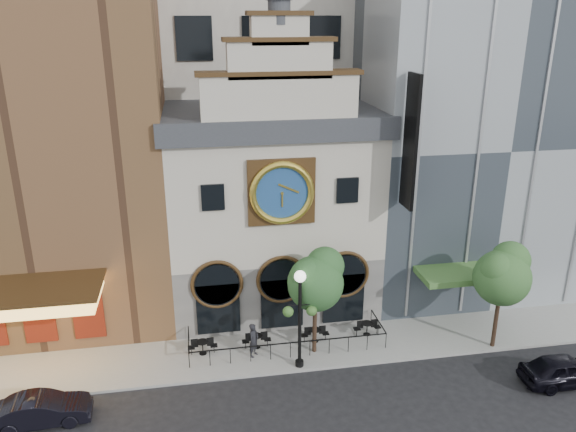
# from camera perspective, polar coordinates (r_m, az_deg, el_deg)

# --- Properties ---
(ground) EXTENTS (120.00, 120.00, 0.00)m
(ground) POSITION_cam_1_polar(r_m,az_deg,el_deg) (29.93, 0.66, -15.68)
(ground) COLOR black
(ground) RESTS_ON ground
(sidewalk) EXTENTS (44.00, 5.00, 0.15)m
(sidewalk) POSITION_cam_1_polar(r_m,az_deg,el_deg) (31.92, -0.18, -13.00)
(sidewalk) COLOR gray
(sidewalk) RESTS_ON ground
(clock_building) EXTENTS (12.60, 8.78, 18.65)m
(clock_building) POSITION_cam_1_polar(r_m,az_deg,el_deg) (33.82, -1.73, 1.39)
(clock_building) COLOR #605E5B
(clock_building) RESTS_ON ground
(theater_building) EXTENTS (14.00, 15.60, 25.00)m
(theater_building) POSITION_cam_1_polar(r_m,az_deg,el_deg) (35.26, -24.15, 10.35)
(theater_building) COLOR brown
(theater_building) RESTS_ON ground
(retail_building) EXTENTS (14.00, 14.40, 20.00)m
(retail_building) POSITION_cam_1_polar(r_m,az_deg,el_deg) (38.87, 17.24, 8.21)
(retail_building) COLOR gray
(retail_building) RESTS_ON ground
(cafe_railing) EXTENTS (10.60, 2.60, 0.90)m
(cafe_railing) POSITION_cam_1_polar(r_m,az_deg,el_deg) (31.64, -0.18, -12.20)
(cafe_railing) COLOR black
(cafe_railing) RESTS_ON sidewalk
(bistro_0) EXTENTS (1.58, 0.68, 0.90)m
(bistro_0) POSITION_cam_1_polar(r_m,az_deg,el_deg) (31.19, -8.67, -12.95)
(bistro_0) COLOR black
(bistro_0) RESTS_ON sidewalk
(bistro_1) EXTENTS (1.58, 0.68, 0.90)m
(bistro_1) POSITION_cam_1_polar(r_m,az_deg,el_deg) (31.40, -3.22, -12.48)
(bistro_1) COLOR black
(bistro_1) RESTS_ON sidewalk
(bistro_2) EXTENTS (1.58, 0.68, 0.90)m
(bistro_2) POSITION_cam_1_polar(r_m,az_deg,el_deg) (31.91, 2.75, -11.89)
(bistro_2) COLOR black
(bistro_2) RESTS_ON sidewalk
(bistro_3) EXTENTS (1.58, 0.68, 0.90)m
(bistro_3) POSITION_cam_1_polar(r_m,az_deg,el_deg) (32.78, 8.04, -11.16)
(bistro_3) COLOR black
(bistro_3) RESTS_ON sidewalk
(car_right) EXTENTS (4.52, 1.87, 1.53)m
(car_right) POSITION_cam_1_polar(r_m,az_deg,el_deg) (31.95, 26.37, -13.84)
(car_right) COLOR black
(car_right) RESTS_ON ground
(car_left) EXTENTS (4.34, 1.76, 1.40)m
(car_left) POSITION_cam_1_polar(r_m,az_deg,el_deg) (28.74, -23.74, -17.59)
(car_left) COLOR black
(car_left) RESTS_ON ground
(pedestrian) EXTENTS (0.78, 0.83, 1.90)m
(pedestrian) POSITION_cam_1_polar(r_m,az_deg,el_deg) (30.49, -3.50, -12.48)
(pedestrian) COLOR black
(pedestrian) RESTS_ON sidewalk
(lamppost) EXTENTS (1.73, 0.65, 5.43)m
(lamppost) POSITION_cam_1_polar(r_m,az_deg,el_deg) (28.43, 1.21, -9.38)
(lamppost) COLOR black
(lamppost) RESTS_ON sidewalk
(tree_left) EXTENTS (3.06, 2.94, 5.89)m
(tree_left) POSITION_cam_1_polar(r_m,az_deg,el_deg) (29.26, 2.90, -6.39)
(tree_left) COLOR #382619
(tree_left) RESTS_ON sidewalk
(tree_right) EXTENTS (3.10, 2.99, 5.98)m
(tree_right) POSITION_cam_1_polar(r_m,az_deg,el_deg) (31.75, 21.01, -5.45)
(tree_right) COLOR #382619
(tree_right) RESTS_ON sidewalk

